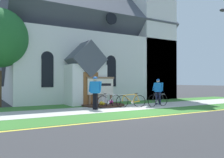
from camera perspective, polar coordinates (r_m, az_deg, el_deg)
ground at (r=15.37m, az=-2.38°, el=-6.28°), size 140.00×140.00×0.00m
sidewalk_slab at (r=14.34m, az=7.09°, el=-6.66°), size 32.00×2.71×0.01m
grass_verge at (r=12.55m, az=13.77°, el=-7.52°), size 32.00×2.04×0.01m
church_lawn at (r=16.36m, az=1.78°, el=-5.92°), size 24.00×2.23×0.01m
curb_paint_stripe at (r=11.74m, az=17.80°, el=-8.00°), size 28.00×0.16×0.01m
church_building at (r=22.17m, az=-5.86°, el=8.17°), size 13.98×12.64×13.38m
church_sign at (r=14.87m, az=-2.79°, el=-1.87°), size 1.93×0.15×1.82m
flower_bed at (r=14.65m, az=-2.23°, el=-6.28°), size 2.69×2.69×0.34m
bicycle_black at (r=14.61m, az=11.14°, el=-5.06°), size 1.72×0.24×0.85m
bicycle_blue at (r=13.76m, az=4.66°, el=-5.35°), size 1.65×0.69×0.85m
bicycle_orange at (r=13.57m, az=-0.66°, el=-5.40°), size 1.74×0.33×0.86m
cyclist_in_yellow_jersey at (r=12.59m, az=-4.12°, el=-2.68°), size 0.51×0.65×1.78m
cyclist_in_green_jersey at (r=15.61m, az=11.20°, el=-2.54°), size 0.46×0.66×1.68m
roadside_conifer at (r=24.96m, az=8.17°, el=8.37°), size 2.95×2.95×8.49m
yard_deciduous_tree at (r=15.60m, az=-25.80°, el=8.99°), size 3.30×3.30×5.88m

